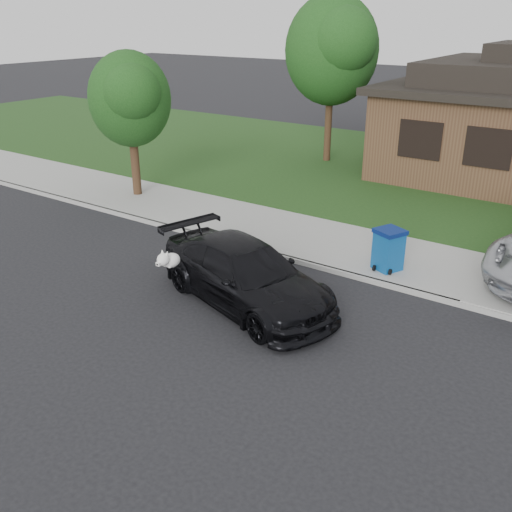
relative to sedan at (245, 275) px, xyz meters
The scene contains 8 objects.
ground 1.26m from the sedan, 85.19° to the right, with size 120.00×120.00×0.00m, color black.
sidewalk 3.98m from the sedan, 88.69° to the left, with size 60.00×3.00×0.12m, color gray.
curb 2.50m from the sedan, 87.87° to the left, with size 60.00×0.12×0.12m, color gray.
lawn 11.94m from the sedan, 89.57° to the left, with size 60.00×13.00×0.13m, color #193814.
sedan is the anchor object (origin of this frame).
recycling_bin 3.66m from the sedan, 58.61° to the left, with size 0.79×0.79×1.00m.
tree_0 13.11m from the sedan, 109.78° to the left, with size 3.78×3.60×6.34m.
tree_2 8.73m from the sedan, 151.02° to the left, with size 2.73×2.60×4.59m.
Camera 1 is at (6.26, -7.74, 5.74)m, focal length 40.00 mm.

